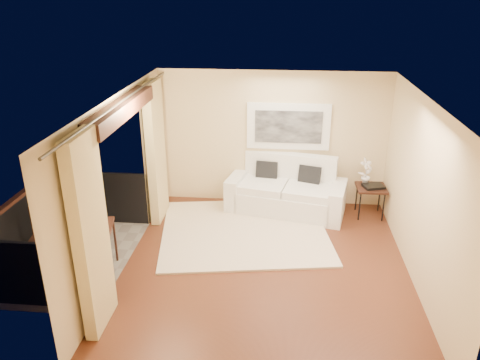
# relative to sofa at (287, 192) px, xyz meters

# --- Properties ---
(floor) EXTENTS (5.00, 5.00, 0.00)m
(floor) POSITION_rel_sofa_xyz_m (-0.32, -2.10, -0.38)
(floor) COLOR brown
(floor) RESTS_ON ground
(room_shell) EXTENTS (5.00, 6.40, 5.00)m
(room_shell) POSITION_rel_sofa_xyz_m (-2.45, -2.10, 2.14)
(room_shell) COLOR white
(room_shell) RESTS_ON ground
(balcony) EXTENTS (1.81, 2.60, 1.17)m
(balcony) POSITION_rel_sofa_xyz_m (-3.63, -2.10, -0.21)
(balcony) COLOR #605B56
(balcony) RESTS_ON ground
(curtains) EXTENTS (0.16, 4.80, 2.64)m
(curtains) POSITION_rel_sofa_xyz_m (-2.43, -2.10, 0.95)
(curtains) COLOR #DDC788
(curtains) RESTS_ON ground
(artwork) EXTENTS (1.62, 0.07, 0.92)m
(artwork) POSITION_rel_sofa_xyz_m (-0.02, 0.36, 1.24)
(artwork) COLOR white
(artwork) RESTS_ON room_shell
(rug) EXTENTS (3.33, 3.02, 0.04)m
(rug) POSITION_rel_sofa_xyz_m (-0.75, -1.01, -0.37)
(rug) COLOR beige
(rug) RESTS_ON floor
(sofa) EXTENTS (2.41, 1.42, 1.09)m
(sofa) POSITION_rel_sofa_xyz_m (0.00, 0.00, 0.00)
(sofa) COLOR white
(sofa) RESTS_ON floor
(side_table) EXTENTS (0.56, 0.56, 0.60)m
(side_table) POSITION_rel_sofa_xyz_m (1.61, -0.10, 0.16)
(side_table) COLOR black
(side_table) RESTS_ON floor
(tray) EXTENTS (0.45, 0.38, 0.05)m
(tray) POSITION_rel_sofa_xyz_m (1.64, -0.12, 0.25)
(tray) COLOR black
(tray) RESTS_ON side_table
(orchid) EXTENTS (0.33, 0.31, 0.53)m
(orchid) POSITION_rel_sofa_xyz_m (1.50, 0.02, 0.48)
(orchid) COLOR white
(orchid) RESTS_ON side_table
(bistro_table) EXTENTS (0.76, 0.76, 0.75)m
(bistro_table) POSITION_rel_sofa_xyz_m (-3.00, -2.41, 0.28)
(bistro_table) COLOR black
(bistro_table) RESTS_ON balcony
(balcony_chair_far) EXTENTS (0.45, 0.46, 0.92)m
(balcony_chair_far) POSITION_rel_sofa_xyz_m (-3.78, -1.90, 0.14)
(balcony_chair_far) COLOR black
(balcony_chair_far) RESTS_ON balcony
(balcony_chair_near) EXTENTS (0.47, 0.48, 0.95)m
(balcony_chair_near) POSITION_rel_sofa_xyz_m (-3.86, -2.26, 0.17)
(balcony_chair_near) COLOR black
(balcony_chair_near) RESTS_ON balcony
(ice_bucket) EXTENTS (0.18, 0.18, 0.20)m
(ice_bucket) POSITION_rel_sofa_xyz_m (-3.12, -2.27, 0.46)
(ice_bucket) COLOR white
(ice_bucket) RESTS_ON bistro_table
(candle) EXTENTS (0.06, 0.06, 0.07)m
(candle) POSITION_rel_sofa_xyz_m (-2.95, -2.26, 0.40)
(candle) COLOR red
(candle) RESTS_ON bistro_table
(vase) EXTENTS (0.04, 0.04, 0.18)m
(vase) POSITION_rel_sofa_xyz_m (-3.03, -2.62, 0.45)
(vase) COLOR silver
(vase) RESTS_ON bistro_table
(glass_a) EXTENTS (0.06, 0.06, 0.12)m
(glass_a) POSITION_rel_sofa_xyz_m (-2.89, -2.50, 0.42)
(glass_a) COLOR silver
(glass_a) RESTS_ON bistro_table
(glass_b) EXTENTS (0.06, 0.06, 0.12)m
(glass_b) POSITION_rel_sofa_xyz_m (-2.83, -2.34, 0.42)
(glass_b) COLOR silver
(glass_b) RESTS_ON bistro_table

